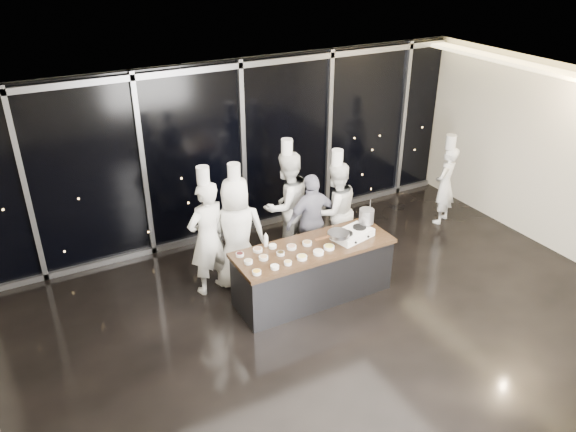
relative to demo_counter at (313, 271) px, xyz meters
The scene contains 15 objects.
ground 1.01m from the demo_counter, 90.00° to the right, with size 9.00×9.00×0.00m, color black.
room_shell 2.01m from the demo_counter, 78.94° to the right, with size 9.02×7.02×3.21m.
window_wall 2.78m from the demo_counter, 90.00° to the left, with size 8.90×0.11×3.20m.
demo_counter is the anchor object (origin of this frame).
stove 0.83m from the demo_counter, ahead, with size 0.67×0.50×0.14m.
frying_pan 0.72m from the demo_counter, 17.94° to the right, with size 0.60×0.40×0.06m.
stock_pot 1.19m from the demo_counter, ahead, with size 0.23×0.23×0.23m, color #AEAEB0.
prep_bowls 0.69m from the demo_counter, behind, with size 1.39×0.67×0.05m.
squeeze_bottle 0.90m from the demo_counter, 151.45° to the left, with size 0.06×0.06×0.23m.
chef_far_left 1.69m from the demo_counter, 144.81° to the left, with size 0.78×0.62×2.10m.
chef_left 1.33m from the demo_counter, 133.43° to the left, with size 1.03×0.83×2.06m.
chef_center 1.45m from the demo_counter, 78.85° to the left, with size 1.04×0.88×2.12m.
guest 1.05m from the demo_counter, 60.87° to the left, with size 0.97×0.43×1.64m.
chef_right 1.39m from the demo_counter, 43.48° to the left, with size 0.85×0.67×1.95m.
chef_side 3.65m from the demo_counter, 15.84° to the left, with size 0.66×0.57×1.77m.
Camera 1 is at (-3.77, -5.29, 5.12)m, focal length 35.00 mm.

